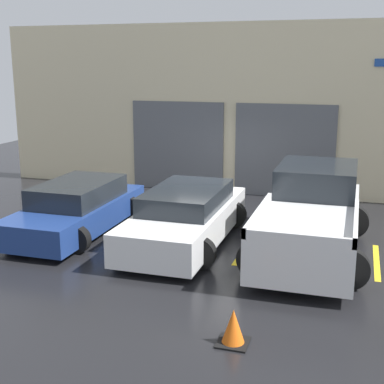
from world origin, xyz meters
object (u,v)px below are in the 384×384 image
object	(u,v)px
pickup_truck	(312,215)
sedan_white	(186,217)
traffic_cone	(233,328)
sedan_side	(77,208)

from	to	relation	value
pickup_truck	sedan_white	world-z (taller)	pickup_truck
sedan_white	pickup_truck	bearing A→B (deg)	5.59
traffic_cone	sedan_side	bearing A→B (deg)	139.47
sedan_white	traffic_cone	world-z (taller)	sedan_white
sedan_white	sedan_side	bearing A→B (deg)	179.93
sedan_side	traffic_cone	xyz separation A→B (m)	(4.94, -4.22, -0.33)
pickup_truck	traffic_cone	world-z (taller)	pickup_truck
sedan_side	traffic_cone	distance (m)	6.51
sedan_side	sedan_white	bearing A→B (deg)	-0.07
sedan_side	pickup_truck	bearing A→B (deg)	2.77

